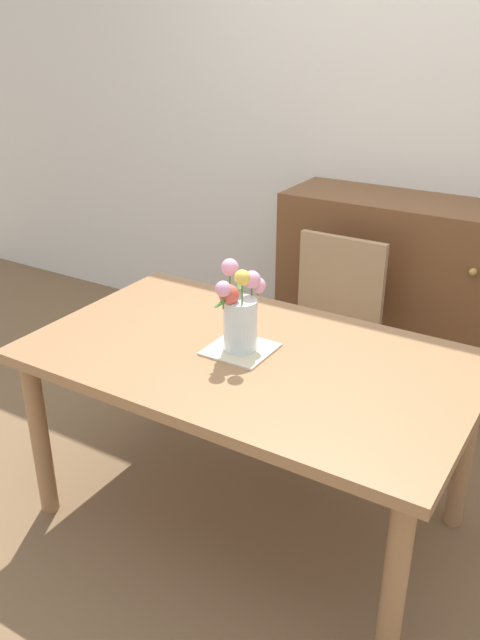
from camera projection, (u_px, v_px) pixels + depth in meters
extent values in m
plane|color=brown|center=(249.00, 515.00, 2.61)|extent=(12.00, 12.00, 0.00)
cube|color=silver|center=(415.00, 106.00, 3.26)|extent=(7.00, 0.10, 2.80)
cube|color=#9E7047|center=(250.00, 358.00, 2.32)|extent=(1.57, 0.93, 0.04)
cylinder|color=#9E7047|center=(40.00, 437.00, 2.50)|extent=(0.07, 0.07, 0.69)
cylinder|color=#9E7047|center=(394.00, 590.00, 1.84)|extent=(0.07, 0.07, 0.69)
cylinder|color=#9E7047|center=(164.00, 356.00, 3.10)|extent=(0.07, 0.07, 0.69)
cylinder|color=#9E7047|center=(465.00, 449.00, 2.43)|extent=(0.07, 0.07, 0.69)
cube|color=tan|center=(321.00, 340.00, 3.01)|extent=(0.42, 0.42, 0.04)
cylinder|color=tan|center=(338.00, 413.00, 2.88)|extent=(0.04, 0.04, 0.44)
cylinder|color=tan|center=(267.00, 391.00, 3.05)|extent=(0.04, 0.04, 0.44)
cylinder|color=tan|center=(368.00, 378.00, 3.16)|extent=(0.04, 0.04, 0.44)
cylinder|color=tan|center=(301.00, 360.00, 3.33)|extent=(0.04, 0.04, 0.44)
cube|color=tan|center=(341.00, 280.00, 3.06)|extent=(0.42, 0.04, 0.42)
cube|color=brown|center=(416.00, 299.00, 3.34)|extent=(1.40, 0.44, 1.00)
sphere|color=#B7933D|center=(347.00, 249.00, 3.18)|extent=(0.04, 0.04, 0.04)
sphere|color=#B7933D|center=(473.00, 272.00, 2.90)|extent=(0.04, 0.04, 0.04)
sphere|color=#B7933D|center=(342.00, 323.00, 3.35)|extent=(0.04, 0.04, 0.04)
sphere|color=#B7933D|center=(460.00, 352.00, 3.06)|extent=(0.04, 0.04, 0.04)
cube|color=beige|center=(240.00, 350.00, 2.32)|extent=(0.22, 0.22, 0.01)
cylinder|color=silver|center=(240.00, 325.00, 2.28)|extent=(0.12, 0.12, 0.19)
sphere|color=#E55B4C|center=(229.00, 295.00, 2.22)|extent=(0.07, 0.07, 0.07)
cylinder|color=#478438|center=(229.00, 299.00, 2.23)|extent=(0.01, 0.01, 0.03)
sphere|color=#EA9EBC|center=(223.00, 289.00, 2.17)|extent=(0.05, 0.05, 0.05)
cylinder|color=#478438|center=(223.00, 299.00, 2.19)|extent=(0.01, 0.01, 0.07)
sphere|color=#EFD14C|center=(242.00, 278.00, 2.17)|extent=(0.05, 0.05, 0.05)
cylinder|color=#478438|center=(242.00, 293.00, 2.19)|extent=(0.01, 0.01, 0.11)
sphere|color=#EA9EBC|center=(258.00, 285.00, 2.30)|extent=(0.06, 0.06, 0.06)
cylinder|color=#478438|center=(258.00, 290.00, 2.30)|extent=(0.01, 0.01, 0.04)
sphere|color=#EA9EBC|center=(230.00, 267.00, 2.26)|extent=(0.06, 0.06, 0.06)
cylinder|color=#478438|center=(230.00, 282.00, 2.29)|extent=(0.01, 0.01, 0.11)
sphere|color=#EA9EBC|center=(252.00, 279.00, 2.26)|extent=(0.06, 0.06, 0.06)
cylinder|color=#478438|center=(252.00, 289.00, 2.28)|extent=(0.01, 0.01, 0.07)
ellipsoid|color=#478438|center=(240.00, 285.00, 2.28)|extent=(0.06, 0.07, 0.02)
ellipsoid|color=#478438|center=(222.00, 302.00, 2.20)|extent=(0.05, 0.07, 0.03)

